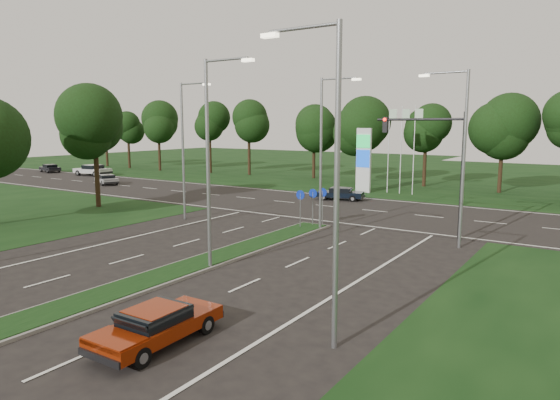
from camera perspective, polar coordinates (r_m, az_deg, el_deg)
The scene contains 19 objects.
ground at distance 19.24m, azimuth -21.99°, elevation -11.16°, with size 160.00×160.00×0.00m, color black.
verge_far at distance 67.10m, azimuth 20.32°, elevation 2.67°, with size 160.00×50.00×0.02m, color black.
cross_road at distance 37.81m, azimuth 9.40°, elevation -1.11°, with size 160.00×12.00×0.02m, color black.
median_kerb at distance 21.58m, azimuth -13.15°, elevation -8.44°, with size 2.00×26.00×0.12m, color slate.
streetlight_median_near at distance 21.44m, azimuth -7.87°, elevation 5.25°, with size 2.53×0.22×9.00m.
streetlight_median_far at distance 29.68m, azimuth 5.05°, elevation 6.20°, with size 2.53×0.22×9.00m.
streetlight_left_far at distance 33.61m, azimuth -10.81°, elevation 6.36°, with size 2.53×0.22×9.00m.
streetlight_right_far at distance 26.86m, azimuth 19.90°, elevation 5.48°, with size 2.53×0.22×9.00m.
streetlight_right_near at distance 13.69m, azimuth 5.79°, elevation 3.44°, with size 2.53×0.22×9.00m.
traffic_signal at distance 29.22m, azimuth 17.72°, elevation 4.96°, with size 5.10×0.42×7.00m.
median_signs at distance 30.83m, azimuth 3.69°, elevation 0.02°, with size 1.16×1.76×2.38m.
gas_pylon at distance 47.19m, azimuth 9.80°, elevation 4.70°, with size 5.80×1.26×8.00m.
tree_left_far at distance 40.83m, azimuth -20.71°, elevation 7.78°, with size 5.20×5.20×8.86m.
treeline_far at distance 52.22m, azimuth 16.96°, elevation 8.81°, with size 6.00×6.00×9.90m.
red_sedan at distance 15.26m, azimuth -13.91°, elevation -13.62°, with size 1.71×4.03×1.10m.
navy_sedan at distance 42.33m, azimuth 6.87°, elevation 0.76°, with size 4.15×2.50×1.07m.
far_car_a at distance 56.19m, azimuth -19.22°, elevation 2.26°, with size 4.04×2.89×1.07m.
far_car_b at distance 66.54m, azimuth -20.63°, elevation 3.24°, with size 4.92×2.43×1.37m.
far_car_c at distance 73.55m, azimuth -24.81°, elevation 3.33°, with size 3.97×2.35×1.07m.
Camera 1 is at (15.13, -10.07, 6.29)m, focal length 32.00 mm.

